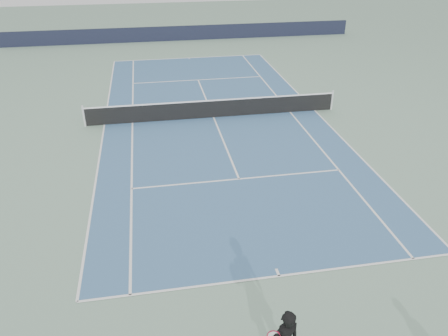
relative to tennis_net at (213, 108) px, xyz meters
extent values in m
plane|color=gray|center=(0.00, 0.00, -0.50)|extent=(80.00, 80.00, 0.00)
cube|color=#3A628A|center=(0.00, 0.00, -0.50)|extent=(10.97, 23.77, 0.01)
cylinder|color=silver|center=(-6.40, 0.00, 0.03)|extent=(0.10, 0.10, 1.07)
cylinder|color=silver|center=(6.40, 0.00, 0.03)|extent=(0.10, 0.10, 1.07)
cube|color=black|center=(0.00, 0.00, -0.04)|extent=(12.80, 0.03, 0.90)
cube|color=white|center=(0.00, 0.00, 0.43)|extent=(12.80, 0.04, 0.06)
cube|color=black|center=(0.00, 17.88, 0.10)|extent=(30.00, 0.25, 1.20)
torus|color=maroon|center=(-1.05, -14.78, 0.68)|extent=(0.34, 0.18, 0.36)
cylinder|color=white|center=(-1.05, -14.78, 0.68)|extent=(0.29, 0.14, 0.32)
camera|label=1|loc=(-3.15, -20.72, 8.08)|focal=35.00mm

